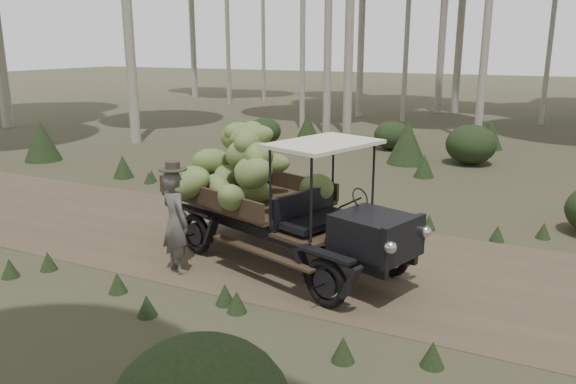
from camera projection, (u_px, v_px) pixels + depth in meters
name	position (u px, v px, depth m)	size (l,w,h in m)	color
ground	(272.00, 249.00, 9.68)	(120.00, 120.00, 0.00)	#473D2B
dirt_track	(272.00, 249.00, 9.68)	(70.00, 4.00, 0.01)	brown
banana_truck	(262.00, 179.00, 9.02)	(4.73, 2.85, 2.30)	black
farmer	(176.00, 221.00, 8.54)	(0.69, 0.59, 1.74)	#54514D
undergrowth	(292.00, 223.00, 9.36)	(24.34, 24.65, 1.34)	#233319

